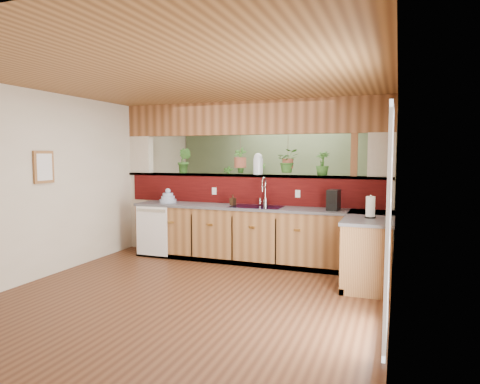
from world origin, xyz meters
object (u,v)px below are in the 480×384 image
(faucet, at_px, (264,190))
(soap_dispenser, at_px, (233,200))
(paper_towel, at_px, (370,207))
(dish_stack, at_px, (168,198))
(glass_jar, at_px, (258,164))
(shelving_console, at_px, (248,211))
(coffee_maker, at_px, (333,201))

(faucet, distance_m, soap_dispenser, 0.54)
(paper_towel, bearing_deg, dish_stack, 169.65)
(dish_stack, xyz_separation_m, soap_dispenser, (1.17, 0.05, 0.01))
(faucet, xyz_separation_m, glass_jar, (-0.18, 0.22, 0.42))
(faucet, relative_size, glass_jar, 1.32)
(dish_stack, relative_size, shelving_console, 0.17)
(dish_stack, bearing_deg, glass_jar, 14.80)
(coffee_maker, xyz_separation_m, paper_towel, (0.56, -0.62, -0.00))
(dish_stack, distance_m, paper_towel, 3.40)
(soap_dispenser, bearing_deg, shelving_console, 103.25)
(coffee_maker, height_order, shelving_console, coffee_maker)
(faucet, height_order, dish_stack, faucet)
(faucet, relative_size, dish_stack, 1.65)
(coffee_maker, bearing_deg, dish_stack, -174.82)
(paper_towel, relative_size, shelving_console, 0.18)
(dish_stack, xyz_separation_m, glass_jar, (1.49, 0.39, 0.59))
(dish_stack, xyz_separation_m, paper_towel, (3.35, -0.61, 0.06))
(glass_jar, bearing_deg, soap_dispenser, -133.10)
(paper_towel, distance_m, glass_jar, 2.18)
(coffee_maker, bearing_deg, paper_towel, -42.59)
(soap_dispenser, xyz_separation_m, glass_jar, (0.32, 0.34, 0.58))
(coffee_maker, relative_size, glass_jar, 0.85)
(glass_jar, relative_size, shelving_console, 0.22)
(dish_stack, xyz_separation_m, coffee_maker, (2.79, 0.00, 0.06))
(dish_stack, height_order, coffee_maker, coffee_maker)
(dish_stack, bearing_deg, paper_towel, -10.35)
(paper_towel, height_order, shelving_console, paper_towel)
(faucet, height_order, shelving_console, faucet)
(paper_towel, height_order, glass_jar, glass_jar)
(faucet, distance_m, paper_towel, 1.86)
(faucet, xyz_separation_m, coffee_maker, (1.12, -0.17, -0.11))
(soap_dispenser, distance_m, glass_jar, 0.74)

